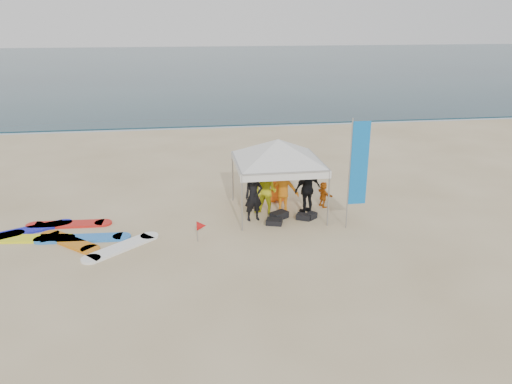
{
  "coord_description": "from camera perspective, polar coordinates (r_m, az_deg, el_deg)",
  "views": [
    {
      "loc": [
        -1.49,
        -11.64,
        6.28
      ],
      "look_at": [
        0.67,
        2.6,
        1.2
      ],
      "focal_mm": 35.0,
      "sensor_mm": 36.0,
      "label": 1
    }
  ],
  "objects": [
    {
      "name": "person_black_b",
      "position": [
        16.72,
        5.9,
        0.36
      ],
      "size": [
        1.07,
        0.75,
        1.69
      ],
      "primitive_type": "imported",
      "rotation": [
        0.0,
        0.0,
        3.53
      ],
      "color": "black",
      "rests_on": "ground"
    },
    {
      "name": "feather_flag",
      "position": [
        15.38,
        11.6,
        3.05
      ],
      "size": [
        0.59,
        0.04,
        3.48
      ],
      "color": "#A5A5A8",
      "rests_on": "ground"
    },
    {
      "name": "ocean",
      "position": [
        71.93,
        -7.62,
        14.29
      ],
      "size": [
        160.0,
        84.0,
        0.08
      ],
      "primitive_type": "cube",
      "color": "#0C2633",
      "rests_on": "ground"
    },
    {
      "name": "marker_pennant",
      "position": [
        14.7,
        -6.26,
        -3.87
      ],
      "size": [
        0.28,
        0.28,
        0.64
      ],
      "color": "#A5A5A8",
      "rests_on": "ground"
    },
    {
      "name": "canopy_tent",
      "position": [
        16.2,
        2.56,
        6.01
      ],
      "size": [
        3.85,
        3.85,
        2.9
      ],
      "color": "#A5A5A8",
      "rests_on": "ground"
    },
    {
      "name": "ground",
      "position": [
        13.31,
        -1.18,
        -8.73
      ],
      "size": [
        120.0,
        120.0,
        0.0
      ],
      "primitive_type": "plane",
      "color": "beige",
      "rests_on": "ground"
    },
    {
      "name": "person_black_a",
      "position": [
        16.03,
        -0.28,
        -0.5
      ],
      "size": [
        0.66,
        0.49,
        1.63
      ],
      "primitive_type": "imported",
      "rotation": [
        0.0,
        0.0,
        0.19
      ],
      "color": "black",
      "rests_on": "ground"
    },
    {
      "name": "person_yellow",
      "position": [
        16.44,
        1.09,
        0.08
      ],
      "size": [
        1.02,
        0.98,
        1.67
      ],
      "primitive_type": "imported",
      "rotation": [
        0.0,
        0.0,
        -0.62
      ],
      "color": "#CECF1D",
      "rests_on": "ground"
    },
    {
      "name": "shoreline_foam",
      "position": [
        30.53,
        -5.67,
        7.47
      ],
      "size": [
        160.0,
        1.2,
        0.01
      ],
      "primitive_type": "cube",
      "color": "silver",
      "rests_on": "ground"
    },
    {
      "name": "surfboard_spread",
      "position": [
        16.19,
        -22.21,
        -4.8
      ],
      "size": [
        6.11,
        3.19,
        0.07
      ],
      "color": "white",
      "rests_on": "ground"
    },
    {
      "name": "gear_pile",
      "position": [
        16.3,
        3.68,
        -2.9
      ],
      "size": [
        1.8,
        1.02,
        0.22
      ],
      "color": "black",
      "rests_on": "ground"
    },
    {
      "name": "person_seated",
      "position": [
        17.45,
        7.7,
        -0.27
      ],
      "size": [
        0.48,
        0.88,
        0.9
      ],
      "primitive_type": "imported",
      "rotation": [
        0.0,
        0.0,
        1.85
      ],
      "color": "#CB6212",
      "rests_on": "ground"
    },
    {
      "name": "person_orange_b",
      "position": [
        17.71,
        2.41,
        1.63
      ],
      "size": [
        0.91,
        0.65,
        1.74
      ],
      "primitive_type": "imported",
      "rotation": [
        0.0,
        0.0,
        3.26
      ],
      "color": "orange",
      "rests_on": "ground"
    },
    {
      "name": "person_orange_a",
      "position": [
        16.73,
        3.11,
        0.42
      ],
      "size": [
        1.17,
        0.79,
        1.67
      ],
      "primitive_type": "imported",
      "rotation": [
        0.0,
        0.0,
        2.97
      ],
      "color": "orange",
      "rests_on": "ground"
    }
  ]
}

